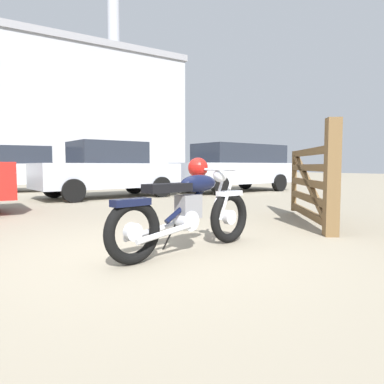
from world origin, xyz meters
The scene contains 7 objects.
ground_plane centered at (0.00, 0.00, 0.00)m, with size 80.00×80.00×0.00m, color gray.
vintage_motorcycle centered at (0.39, -0.14, 0.49)m, with size 2.05×0.81×1.07m.
timber_gate centered at (3.02, 0.34, 0.70)m, with size 1.58×2.14×1.60m.
pale_sedan_back centered at (6.71, 6.97, 0.94)m, with size 4.86×2.36×1.74m.
white_estate_far centered at (1.82, 7.00, 0.84)m, with size 4.36×2.25×1.67m.
dark_sedan_left centered at (-0.09, 11.06, 0.84)m, with size 4.36×2.25×1.67m.
industrial_building centered at (5.59, 28.40, 5.23)m, with size 17.24×11.79×22.77m.
Camera 1 is at (-1.66, -3.57, 0.96)m, focal length 33.67 mm.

